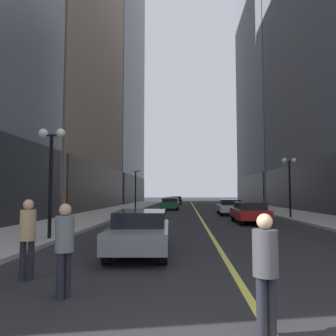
% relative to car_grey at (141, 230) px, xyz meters
% --- Properties ---
extents(ground_plane, '(200.00, 200.00, 0.00)m').
position_rel_car_grey_xyz_m(ground_plane, '(2.56, 27.30, -0.72)').
color(ground_plane, '#262628').
extents(sidewalk_left, '(4.50, 78.00, 0.15)m').
position_rel_car_grey_xyz_m(sidewalk_left, '(-5.69, 27.30, -0.64)').
color(sidewalk_left, '#ADA8A0').
rests_on(sidewalk_left, ground).
extents(sidewalk_right, '(4.50, 78.00, 0.15)m').
position_rel_car_grey_xyz_m(sidewalk_right, '(10.81, 27.30, -0.64)').
color(sidewalk_right, '#ADA8A0').
rests_on(sidewalk_right, ground).
extents(lane_centre_stripe, '(0.16, 70.00, 0.01)m').
position_rel_car_grey_xyz_m(lane_centre_stripe, '(2.56, 27.30, -0.72)').
color(lane_centre_stripe, '#E5D64C').
rests_on(lane_centre_stripe, ground).
extents(building_left_mid, '(12.47, 24.00, 43.84)m').
position_rel_car_grey_xyz_m(building_left_mid, '(-14.08, 26.80, 21.12)').
color(building_left_mid, gray).
rests_on(building_left_mid, ground).
extents(building_left_far, '(14.89, 26.00, 54.34)m').
position_rel_car_grey_xyz_m(building_left_far, '(-15.29, 52.30, 26.38)').
color(building_left_far, '#4C515B').
rests_on(building_left_far, ground).
extents(car_grey, '(1.95, 4.73, 1.32)m').
position_rel_car_grey_xyz_m(car_grey, '(0.00, 0.00, 0.00)').
color(car_grey, slate).
rests_on(car_grey, ground).
extents(car_red, '(1.85, 4.61, 1.32)m').
position_rel_car_grey_xyz_m(car_red, '(5.42, 10.77, 0.00)').
color(car_red, '#B21919').
rests_on(car_red, ground).
extents(car_white, '(1.98, 4.82, 1.32)m').
position_rel_car_grey_xyz_m(car_white, '(5.21, 18.81, 0.00)').
color(car_white, silver).
rests_on(car_white, ground).
extents(car_green, '(2.02, 4.52, 1.32)m').
position_rel_car_grey_xyz_m(car_green, '(-0.29, 27.28, 0.00)').
color(car_green, '#196038').
rests_on(car_green, ground).
extents(car_yellow, '(1.90, 4.39, 1.32)m').
position_rel_car_grey_xyz_m(car_yellow, '(-0.54, 35.57, -0.00)').
color(car_yellow, yellow).
rests_on(car_yellow, ground).
extents(car_black, '(1.80, 4.43, 1.32)m').
position_rel_car_grey_xyz_m(car_black, '(-0.04, 44.16, -0.00)').
color(car_black, black).
rests_on(car_black, ground).
extents(pedestrian_with_orange_bag, '(0.46, 0.46, 1.62)m').
position_rel_car_grey_xyz_m(pedestrian_with_orange_bag, '(2.48, -6.05, 0.22)').
color(pedestrian_with_orange_bag, black).
rests_on(pedestrian_with_orange_bag, ground).
extents(pedestrian_in_grey_suit, '(0.46, 0.46, 1.70)m').
position_rel_car_grey_xyz_m(pedestrian_in_grey_suit, '(-0.79, -4.59, 0.27)').
color(pedestrian_in_grey_suit, black).
rests_on(pedestrian_in_grey_suit, ground).
extents(pedestrian_in_tan_trench, '(0.45, 0.45, 1.75)m').
position_rel_car_grey_xyz_m(pedestrian_in_tan_trench, '(-2.05, -3.39, 0.30)').
color(pedestrian_in_tan_trench, black).
rests_on(pedestrian_in_tan_trench, ground).
extents(street_lamp_left_near, '(1.06, 0.36, 4.43)m').
position_rel_car_grey_xyz_m(street_lamp_left_near, '(-3.84, 2.21, 2.54)').
color(street_lamp_left_near, black).
rests_on(street_lamp_left_near, ground).
extents(street_lamp_left_far, '(1.06, 0.36, 4.43)m').
position_rel_car_grey_xyz_m(street_lamp_left_far, '(-3.84, 24.73, 2.54)').
color(street_lamp_left_far, black).
rests_on(street_lamp_left_far, ground).
extents(street_lamp_right_mid, '(1.06, 0.36, 4.43)m').
position_rel_car_grey_xyz_m(street_lamp_right_mid, '(8.96, 14.11, 2.54)').
color(street_lamp_right_mid, black).
rests_on(street_lamp_right_mid, ground).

